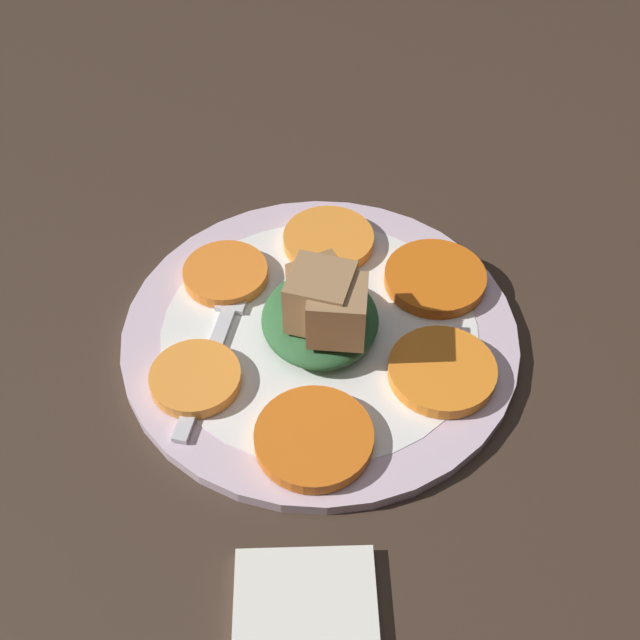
% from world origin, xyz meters
% --- Properties ---
extents(table_slab, '(1.20, 1.20, 0.02)m').
position_xyz_m(table_slab, '(0.00, 0.00, 0.01)').
color(table_slab, '#38281E').
rests_on(table_slab, ground).
extents(plate, '(0.31, 0.31, 0.01)m').
position_xyz_m(plate, '(0.00, 0.00, 0.03)').
color(plate, silver).
rests_on(plate, table_slab).
extents(carrot_slice_0, '(0.08, 0.08, 0.01)m').
position_xyz_m(carrot_slice_0, '(0.05, 0.09, 0.04)').
color(carrot_slice_0, orange).
rests_on(carrot_slice_0, plate).
extents(carrot_slice_1, '(0.08, 0.08, 0.01)m').
position_xyz_m(carrot_slice_1, '(-0.05, 0.10, 0.04)').
color(carrot_slice_1, '#D56013').
rests_on(carrot_slice_1, plate).
extents(carrot_slice_2, '(0.08, 0.08, 0.01)m').
position_xyz_m(carrot_slice_2, '(-0.10, 0.01, 0.04)').
color(carrot_slice_2, orange).
rests_on(carrot_slice_2, plate).
extents(carrot_slice_3, '(0.07, 0.07, 0.01)m').
position_xyz_m(carrot_slice_3, '(-0.06, -0.08, 0.04)').
color(carrot_slice_3, orange).
rests_on(carrot_slice_3, plate).
extents(carrot_slice_4, '(0.07, 0.07, 0.01)m').
position_xyz_m(carrot_slice_4, '(0.05, -0.09, 0.04)').
color(carrot_slice_4, orange).
rests_on(carrot_slice_4, plate).
extents(carrot_slice_5, '(0.08, 0.08, 0.01)m').
position_xyz_m(carrot_slice_5, '(0.10, -0.01, 0.04)').
color(carrot_slice_5, orange).
rests_on(carrot_slice_5, plate).
extents(center_pile, '(0.10, 0.09, 0.07)m').
position_xyz_m(center_pile, '(0.01, 0.00, 0.06)').
color(center_pile, '#2D6033').
rests_on(center_pile, plate).
extents(fork, '(0.19, 0.06, 0.00)m').
position_xyz_m(fork, '(0.01, -0.08, 0.03)').
color(fork, silver).
rests_on(fork, plate).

